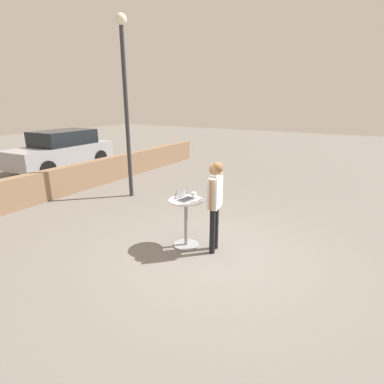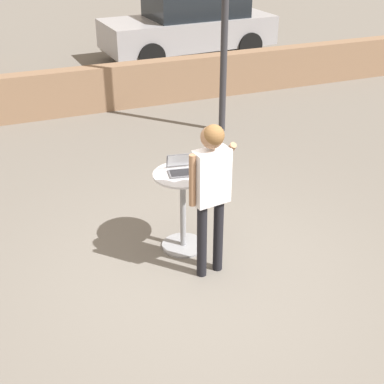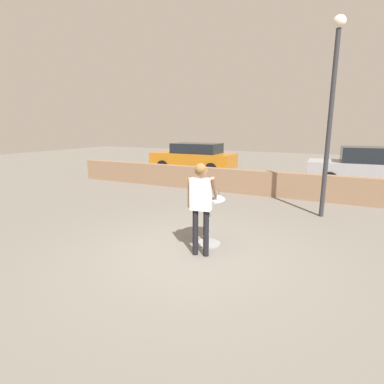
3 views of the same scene
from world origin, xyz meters
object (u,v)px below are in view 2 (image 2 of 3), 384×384
object	(u,v)px
parked_car_further_down	(190,25)
coffee_mug	(204,168)
cafe_table	(183,204)
standing_person	(211,182)
laptop	(182,169)

from	to	relation	value
parked_car_further_down	coffee_mug	bearing A→B (deg)	-110.61
cafe_table	coffee_mug	world-z (taller)	coffee_mug
coffee_mug	standing_person	world-z (taller)	standing_person
cafe_table	standing_person	world-z (taller)	standing_person
laptop	parked_car_further_down	world-z (taller)	parked_car_further_down
standing_person	laptop	bearing A→B (deg)	97.83
laptop	standing_person	xyz separation A→B (m)	(0.09, -0.62, 0.12)
laptop	parked_car_further_down	xyz separation A→B (m)	(3.41, 8.36, -0.19)
cafe_table	coffee_mug	bearing A→B (deg)	-10.04
laptop	standing_person	bearing A→B (deg)	-82.17
laptop	coffee_mug	size ratio (longest dim) A/B	2.89
cafe_table	parked_car_further_down	world-z (taller)	parked_car_further_down
coffee_mug	cafe_table	bearing A→B (deg)	169.96
parked_car_further_down	cafe_table	bearing A→B (deg)	-112.13
laptop	parked_car_further_down	size ratio (longest dim) A/B	0.08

